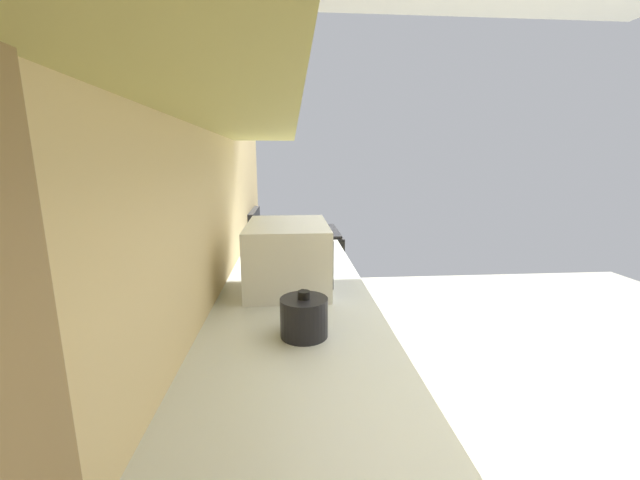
% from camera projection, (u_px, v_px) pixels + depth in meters
% --- Properties ---
extents(ground_plane, '(5.76, 5.76, 0.00)m').
position_uv_depth(ground_plane, '(556.00, 446.00, 1.90)').
color(ground_plane, beige).
extents(wall_back, '(3.72, 0.12, 2.64)m').
position_uv_depth(wall_back, '(201.00, 187.00, 1.51)').
color(wall_back, beige).
rests_on(wall_back, ground_plane).
extents(counter_run, '(2.80, 0.64, 0.89)m').
position_uv_depth(counter_run, '(296.00, 442.00, 1.32)').
color(counter_run, tan).
rests_on(counter_run, ground_plane).
extents(oven_range, '(0.58, 0.69, 1.07)m').
position_uv_depth(oven_range, '(297.00, 285.00, 2.97)').
color(oven_range, black).
rests_on(oven_range, ground_plane).
extents(microwave, '(0.49, 0.35, 0.28)m').
position_uv_depth(microwave, '(288.00, 255.00, 1.62)').
color(microwave, white).
rests_on(microwave, counter_run).
extents(bowl, '(0.16, 0.16, 0.06)m').
position_uv_depth(bowl, '(297.00, 243.00, 2.34)').
color(bowl, '#4C8CBF').
rests_on(bowl, counter_run).
extents(kettle, '(0.20, 0.15, 0.15)m').
position_uv_depth(kettle, '(304.00, 317.00, 1.16)').
color(kettle, black).
rests_on(kettle, counter_run).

